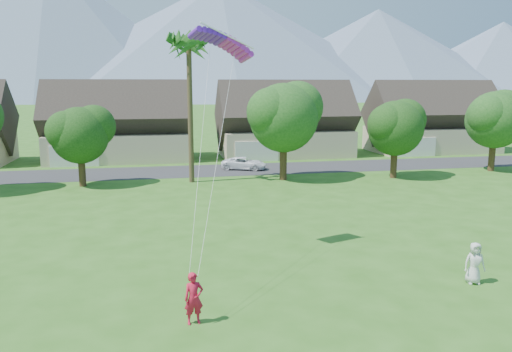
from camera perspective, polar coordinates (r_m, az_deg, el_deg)
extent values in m
plane|color=#2D6019|center=(17.00, 6.92, -18.93)|extent=(500.00, 500.00, 0.00)
cube|color=#2D2D30|center=(48.99, -5.45, 0.63)|extent=(90.00, 7.00, 0.01)
imported|color=red|center=(18.10, -7.13, -13.71)|extent=(0.74, 0.54, 1.87)
imported|color=silver|center=(23.24, 23.70, -9.10)|extent=(0.97, 0.72, 1.79)
imported|color=white|center=(49.36, -1.36, 1.46)|extent=(4.85, 3.55, 1.22)
cone|color=slate|center=(279.89, -22.27, 15.16)|extent=(190.00, 190.00, 70.00)
cone|color=slate|center=(277.17, -4.07, 15.11)|extent=(240.00, 240.00, 62.00)
cone|color=slate|center=(301.57, 13.66, 13.33)|extent=(200.00, 200.00, 50.00)
cone|color=slate|center=(342.38, 26.16, 11.78)|extent=(180.00, 180.00, 45.00)
cube|color=beige|center=(57.61, -15.35, 3.27)|extent=(15.00, 8.00, 3.00)
cube|color=#382D28|center=(57.32, -15.50, 6.53)|extent=(15.75, 8.15, 8.15)
cube|color=silver|center=(54.14, -20.06, 2.15)|extent=(4.80, 0.12, 2.20)
cube|color=beige|center=(59.32, 3.31, 3.83)|extent=(15.00, 8.00, 3.00)
cube|color=#382D28|center=(59.03, 3.34, 7.00)|extent=(15.75, 8.15, 8.15)
cube|color=silver|center=(54.51, 0.09, 2.83)|extent=(4.80, 0.12, 2.20)
cube|color=beige|center=(66.63, 19.38, 3.98)|extent=(15.00, 8.00, 3.00)
cube|color=#382D28|center=(66.38, 19.55, 6.80)|extent=(15.75, 8.15, 8.15)
cube|color=silver|center=(61.10, 17.87, 3.15)|extent=(4.80, 0.12, 2.20)
cylinder|color=#47301C|center=(43.61, -19.25, 0.31)|extent=(0.56, 0.56, 2.18)
sphere|color=#214916|center=(43.20, -19.50, 4.40)|extent=(4.62, 4.62, 4.62)
cylinder|color=#47301C|center=(43.95, 3.13, 1.38)|extent=(0.62, 0.62, 2.82)
sphere|color=#214916|center=(43.49, 3.18, 6.65)|extent=(5.98, 5.98, 5.98)
cylinder|color=#47301C|center=(46.55, 15.46, 1.21)|extent=(0.58, 0.58, 2.30)
sphere|color=#214916|center=(46.16, 15.66, 5.27)|extent=(4.90, 4.90, 4.90)
cylinder|color=#47301C|center=(53.55, 25.34, 1.88)|extent=(0.60, 0.60, 2.56)
sphere|color=#214916|center=(53.19, 25.65, 5.80)|extent=(5.44, 5.44, 5.44)
cylinder|color=#4C3D26|center=(42.70, -7.52, 7.24)|extent=(0.44, 0.44, 12.00)
sphere|color=#286021|center=(42.82, -7.73, 15.69)|extent=(3.00, 3.00, 3.00)
cube|color=#6419C1|center=(24.27, -5.69, 15.19)|extent=(1.72, 1.37, 0.50)
cube|color=#C524B6|center=(24.46, -2.05, 15.20)|extent=(1.72, 1.37, 0.50)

